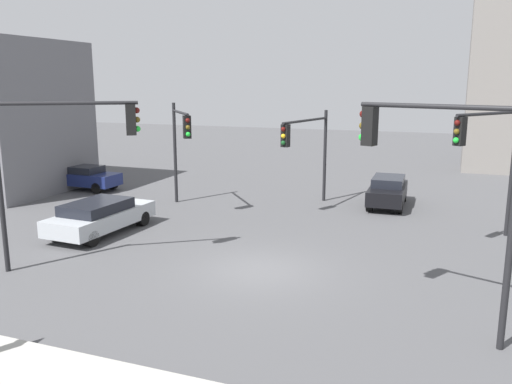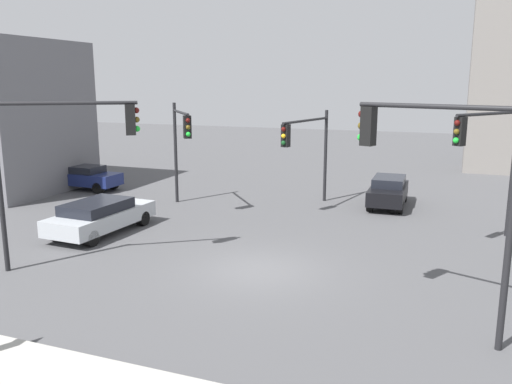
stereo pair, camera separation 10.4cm
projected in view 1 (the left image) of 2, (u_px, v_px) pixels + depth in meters
ground_plane at (260, 270)px, 17.25m from camera, size 103.65×103.65×0.00m
traffic_light_0 at (306, 141)px, 24.88m from camera, size 1.14×4.41×4.68m
traffic_light_1 at (440, 165)px, 12.40m from camera, size 3.76×1.55×5.87m
traffic_light_2 at (181, 136)px, 24.69m from camera, size 2.44×3.00×5.06m
traffic_light_3 at (488, 146)px, 19.32m from camera, size 2.37×3.38×5.24m
traffic_light_4 at (64, 145)px, 16.77m from camera, size 3.77×2.62×5.57m
car_0 at (84, 177)px, 30.00m from camera, size 4.04×1.71×1.37m
car_1 at (100, 216)px, 21.29m from camera, size 2.25×4.88×1.37m
car_2 at (388, 191)px, 26.01m from camera, size 1.76×4.07×1.45m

